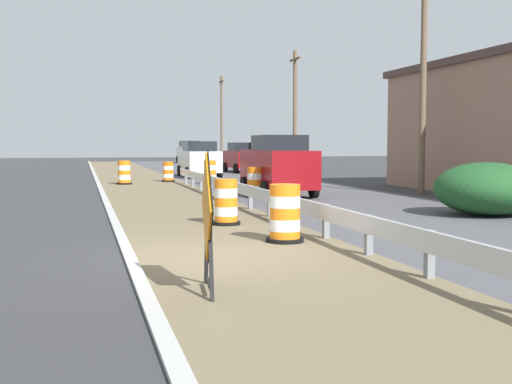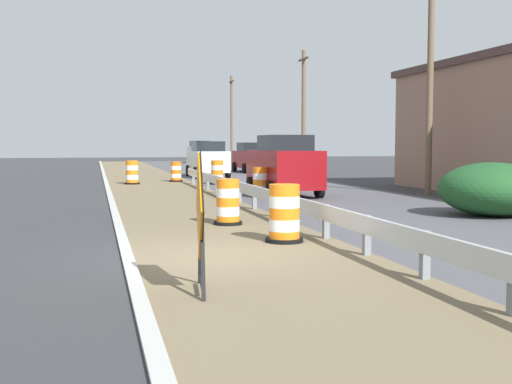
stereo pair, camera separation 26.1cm
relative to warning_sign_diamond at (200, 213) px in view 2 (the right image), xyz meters
The scene contains 19 objects.
ground_plane 2.87m from the warning_sign_diamond, 79.43° to the left, with size 160.00×160.00×0.00m, color #333335.
median_dirt_strip 3.13m from the warning_sign_diamond, 62.90° to the left, with size 4.11×120.00×0.01m, color #706047.
curb_near_edge 2.94m from the warning_sign_diamond, 107.11° to the left, with size 0.20×120.00×0.11m, color #ADADA8.
guardrail_median 3.37m from the warning_sign_diamond, 18.11° to the left, with size 0.18×44.79×0.71m.
warning_sign_diamond is the anchor object (origin of this frame).
traffic_barrel_nearest 4.49m from the warning_sign_diamond, 59.41° to the left, with size 0.75×0.75×1.14m.
traffic_barrel_close 7.03m from the warning_sign_diamond, 75.61° to the left, with size 0.68×0.68×1.09m.
traffic_barrel_mid 14.76m from the warning_sign_diamond, 72.55° to the left, with size 0.73×0.73×1.09m.
traffic_barrel_far 22.24m from the warning_sign_diamond, 78.91° to the left, with size 0.71×0.71×1.14m.
traffic_barrel_farther 24.57m from the warning_sign_diamond, 83.82° to the left, with size 0.66×0.66×1.01m.
traffic_barrel_farthest 22.92m from the warning_sign_diamond, 89.06° to the left, with size 0.73×0.73×1.12m.
car_lead_near_lane 15.79m from the warning_sign_diamond, 69.68° to the left, with size 2.04×4.37×2.24m.
car_trailing_near_lane 35.17m from the warning_sign_diamond, 75.20° to the left, with size 2.24×4.28×1.99m.
car_lead_far_lane 29.17m from the warning_sign_diamond, 80.15° to the left, with size 2.04×4.77×2.05m.
car_mid_far_lane 56.13m from the warning_sign_diamond, 81.01° to the left, with size 2.16×4.65×2.19m.
utility_pole_near 17.94m from the warning_sign_diamond, 51.86° to the left, with size 0.24×1.80×8.12m.
utility_pole_mid 30.98m from the warning_sign_diamond, 69.41° to the left, with size 0.24×1.80×7.45m.
utility_pole_far 50.21m from the warning_sign_diamond, 77.72° to the left, with size 0.24×1.80×7.96m.
bush_roadside 11.34m from the warning_sign_diamond, 37.79° to the left, with size 2.82×2.82×1.44m, color #1E4C23.
Camera 2 is at (-1.80, -10.89, 1.93)m, focal length 45.49 mm.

